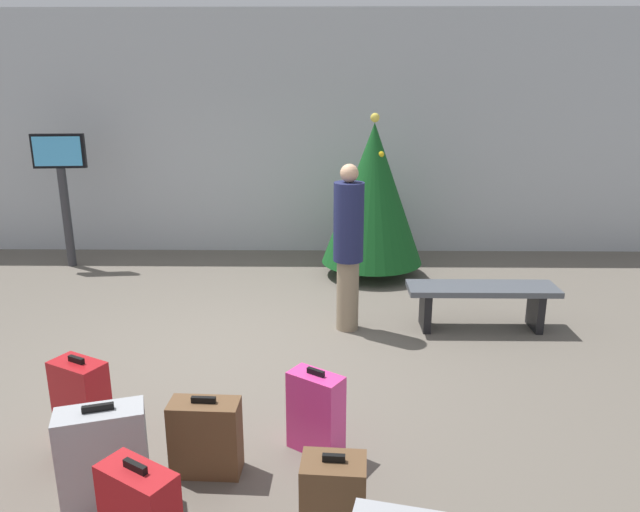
% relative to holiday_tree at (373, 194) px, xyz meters
% --- Properties ---
extents(ground_plane, '(16.00, 16.00, 0.00)m').
position_rel_holiday_tree_xyz_m(ground_plane, '(-1.50, -2.55, -1.12)').
color(ground_plane, '#665E54').
extents(back_wall, '(16.00, 0.20, 3.58)m').
position_rel_holiday_tree_xyz_m(back_wall, '(-1.50, 1.31, 0.67)').
color(back_wall, '#B7BCC1').
rests_on(back_wall, ground_plane).
extents(holiday_tree, '(1.36, 1.36, 2.17)m').
position_rel_holiday_tree_xyz_m(holiday_tree, '(0.00, 0.00, 0.00)').
color(holiday_tree, '#4C3319').
rests_on(holiday_tree, ground_plane).
extents(flight_info_kiosk, '(0.71, 0.16, 1.88)m').
position_rel_holiday_tree_xyz_m(flight_info_kiosk, '(-4.30, 0.36, 0.14)').
color(flight_info_kiosk, '#333338').
rests_on(flight_info_kiosk, ground_plane).
extents(waiting_bench, '(1.57, 0.44, 0.48)m').
position_rel_holiday_tree_xyz_m(waiting_bench, '(1.03, -1.86, -0.76)').
color(waiting_bench, '#4C5159').
rests_on(waiting_bench, ground_plane).
extents(traveller_0, '(0.37, 0.37, 1.77)m').
position_rel_holiday_tree_xyz_m(traveller_0, '(-0.39, -1.88, -0.18)').
color(traveller_0, gray).
rests_on(traveller_0, ground_plane).
extents(suitcase_2, '(0.44, 0.37, 0.72)m').
position_rel_holiday_tree_xyz_m(suitcase_2, '(-2.33, -4.09, -0.78)').
color(suitcase_2, '#B2191E').
rests_on(suitcase_2, ground_plane).
extents(suitcase_3, '(0.37, 0.27, 0.63)m').
position_rel_holiday_tree_xyz_m(suitcase_3, '(-0.56, -5.05, -0.82)').
color(suitcase_3, brown).
rests_on(suitcase_3, ground_plane).
extents(suitcase_5, '(0.56, 0.38, 0.70)m').
position_rel_holiday_tree_xyz_m(suitcase_5, '(-1.96, -4.68, -0.79)').
color(suitcase_5, '#9EA0A5').
rests_on(suitcase_5, ground_plane).
extents(suitcase_7, '(0.43, 0.38, 0.63)m').
position_rel_holiday_tree_xyz_m(suitcase_7, '(-0.68, -4.08, -0.82)').
color(suitcase_7, '#E5388C').
rests_on(suitcase_7, ground_plane).
extents(suitcase_8, '(0.47, 0.24, 0.56)m').
position_rel_holiday_tree_xyz_m(suitcase_8, '(-1.41, -4.34, -0.86)').
color(suitcase_8, brown).
rests_on(suitcase_8, ground_plane).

